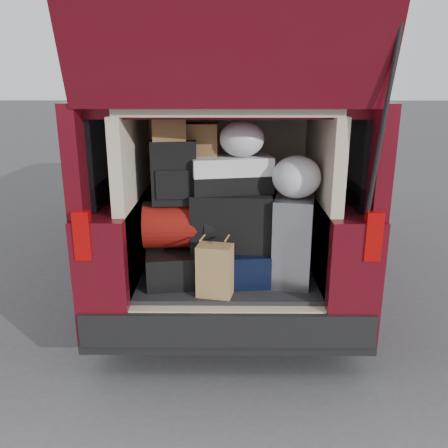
% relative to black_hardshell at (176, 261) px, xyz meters
% --- Properties ---
extents(ground, '(80.00, 80.00, 0.00)m').
position_rel_black_hardshell_xyz_m(ground, '(0.37, -0.16, -0.66)').
color(ground, '#3B3B3D').
rests_on(ground, ground).
extents(minivan, '(1.90, 5.35, 2.77)m').
position_rel_black_hardshell_xyz_m(minivan, '(0.37, 1.70, 0.25)').
color(minivan, black).
rests_on(minivan, ground).
extents(load_floor, '(1.24, 1.05, 0.55)m').
position_rel_black_hardshell_xyz_m(load_floor, '(0.37, 0.12, -0.39)').
color(load_floor, black).
rests_on(load_floor, ground).
extents(black_hardshell, '(0.49, 0.62, 0.23)m').
position_rel_black_hardshell_xyz_m(black_hardshell, '(0.00, 0.00, 0.00)').
color(black_hardshell, black).
rests_on(black_hardshell, load_floor).
extents(navy_hardshell, '(0.47, 0.56, 0.23)m').
position_rel_black_hardshell_xyz_m(navy_hardshell, '(0.44, 0.00, 0.00)').
color(navy_hardshell, black).
rests_on(navy_hardshell, load_floor).
extents(silver_roller, '(0.33, 0.45, 0.61)m').
position_rel_black_hardshell_xyz_m(silver_roller, '(0.82, -0.06, 0.19)').
color(silver_roller, silver).
rests_on(silver_roller, load_floor).
extents(kraft_bag, '(0.25, 0.18, 0.35)m').
position_rel_black_hardshell_xyz_m(kraft_bag, '(0.29, -0.31, 0.06)').
color(kraft_bag, '#A7834B').
rests_on(kraft_bag, load_floor).
extents(red_duffel, '(0.51, 0.35, 0.32)m').
position_rel_black_hardshell_xyz_m(red_duffel, '(0.03, -0.00, 0.27)').
color(red_duffel, maroon).
rests_on(red_duffel, black_hardshell).
extents(black_soft_case, '(0.57, 0.37, 0.39)m').
position_rel_black_hardshell_xyz_m(black_soft_case, '(0.40, -0.01, 0.31)').
color(black_soft_case, black).
rests_on(black_soft_case, navy_hardshell).
extents(backpack, '(0.31, 0.20, 0.43)m').
position_rel_black_hardshell_xyz_m(backpack, '(0.01, -0.02, 0.65)').
color(backpack, black).
rests_on(backpack, red_duffel).
extents(twotone_duffel, '(0.58, 0.38, 0.24)m').
position_rel_black_hardshell_xyz_m(twotone_duffel, '(0.39, 0.03, 0.63)').
color(twotone_duffel, white).
rests_on(twotone_duffel, black_soft_case).
extents(grocery_sack_lower, '(0.24, 0.21, 0.20)m').
position_rel_black_hardshell_xyz_m(grocery_sack_lower, '(-0.02, -0.01, 0.96)').
color(grocery_sack_lower, brown).
rests_on(grocery_sack_lower, backpack).
extents(grocery_sack_upper, '(0.21, 0.18, 0.21)m').
position_rel_black_hardshell_xyz_m(grocery_sack_upper, '(0.19, 0.09, 0.85)').
color(grocery_sack_upper, brown).
rests_on(grocery_sack_upper, twotone_duffel).
extents(plastic_bag_center, '(0.34, 0.32, 0.24)m').
position_rel_black_hardshell_xyz_m(plastic_bag_center, '(0.46, 0.01, 0.87)').
color(plastic_bag_center, silver).
rests_on(plastic_bag_center, twotone_duffel).
extents(plastic_bag_right, '(0.37, 0.35, 0.28)m').
position_rel_black_hardshell_xyz_m(plastic_bag_right, '(0.82, -0.10, 0.63)').
color(plastic_bag_right, silver).
rests_on(plastic_bag_right, silver_roller).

